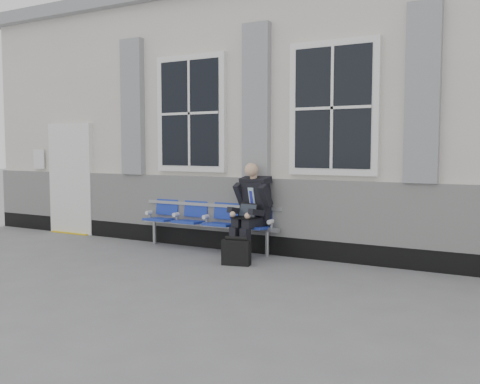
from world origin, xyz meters
The scene contains 5 objects.
ground centered at (0.00, 0.00, 0.00)m, with size 70.00×70.00×0.00m, color slate.
station_building centered at (-0.02, 3.47, 2.22)m, with size 14.40×4.40×4.49m.
bench centered at (-1.73, 1.32, 0.55)m, with size 2.60×0.47×0.91m.
businessman centered at (-0.85, 1.19, 0.78)m, with size 0.62×0.83×1.45m.
briefcase centered at (-0.74, 0.53, 0.19)m, with size 0.43×0.26×0.41m.
Camera 1 is at (3.01, -6.02, 1.67)m, focal length 40.00 mm.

